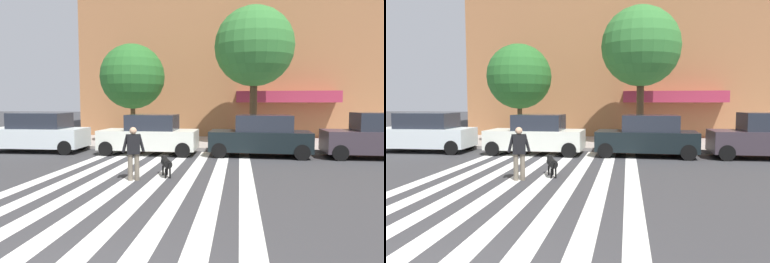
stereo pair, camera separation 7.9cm
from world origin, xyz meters
The scene contains 11 objects.
ground_plane centered at (0.00, 6.73, 0.00)m, with size 160.00×160.00×0.00m, color #353538.
sidewalk_far centered at (0.00, 16.45, 0.07)m, with size 80.00×6.00×0.15m, color #9F9791.
crosswalk_stripes centered at (-0.59, 6.73, 0.00)m, with size 6.75×12.85×0.01m.
parked_car_near_curb centered at (-7.34, 12.14, 0.92)m, with size 4.68×2.13×1.89m.
parked_car_behind_first centered at (-1.78, 12.13, 0.87)m, with size 4.46×2.03×1.83m.
parked_car_third_in_line centered at (3.28, 12.13, 0.89)m, with size 4.46×2.12×1.83m.
parked_car_fourth_in_line centered at (8.36, 12.13, 0.94)m, with size 4.70×1.92×1.96m.
street_tree_nearest centered at (-3.63, 15.52, 3.83)m, with size 3.61×3.61×5.50m.
street_tree_middle centered at (3.07, 15.62, 5.35)m, with size 4.25×4.25×7.36m.
pedestrian_dog_walker centered at (-0.86, 6.60, 0.93)m, with size 0.69×0.36×1.64m.
dog_on_leash centered at (0.00, 7.32, 0.44)m, with size 0.55×1.09×0.65m.
Camera 1 is at (2.32, -3.66, 2.37)m, focal length 32.84 mm.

